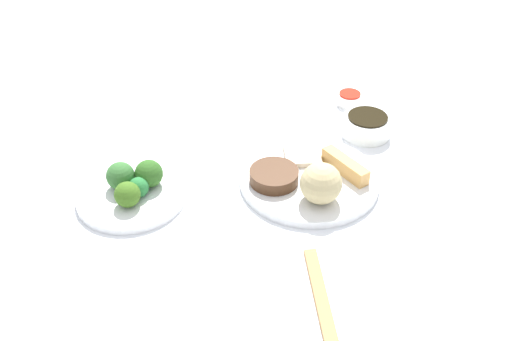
{
  "coord_description": "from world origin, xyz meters",
  "views": [
    {
      "loc": [
        0.87,
        -0.09,
        0.71
      ],
      "look_at": [
        0.02,
        -0.09,
        0.06
      ],
      "focal_mm": 41.18,
      "sensor_mm": 36.0,
      "label": 1
    }
  ],
  "objects_px": {
    "sauce_ramekin_sweet_and_sour": "(349,99)",
    "chopsticks_pair": "(322,303)",
    "soy_sauce_bowl": "(367,126)",
    "main_plate": "(309,180)",
    "broccoli_plate": "(132,195)"
  },
  "relations": [
    {
      "from": "main_plate",
      "to": "broccoli_plate",
      "type": "height_order",
      "value": "main_plate"
    },
    {
      "from": "main_plate",
      "to": "sauce_ramekin_sweet_and_sour",
      "type": "xyz_separation_m",
      "value": [
        -0.29,
        0.11,
        0.0
      ]
    },
    {
      "from": "main_plate",
      "to": "soy_sauce_bowl",
      "type": "height_order",
      "value": "soy_sauce_bowl"
    },
    {
      "from": "main_plate",
      "to": "soy_sauce_bowl",
      "type": "xyz_separation_m",
      "value": [
        -0.17,
        0.13,
        0.01
      ]
    },
    {
      "from": "main_plate",
      "to": "soy_sauce_bowl",
      "type": "relative_size",
      "value": 2.61
    },
    {
      "from": "broccoli_plate",
      "to": "soy_sauce_bowl",
      "type": "xyz_separation_m",
      "value": [
        -0.21,
        0.46,
        0.01
      ]
    },
    {
      "from": "sauce_ramekin_sweet_and_sour",
      "to": "chopsticks_pair",
      "type": "bearing_deg",
      "value": -11.01
    },
    {
      "from": "chopsticks_pair",
      "to": "main_plate",
      "type": "bearing_deg",
      "value": 179.71
    },
    {
      "from": "chopsticks_pair",
      "to": "broccoli_plate",
      "type": "bearing_deg",
      "value": -127.44
    },
    {
      "from": "sauce_ramekin_sweet_and_sour",
      "to": "chopsticks_pair",
      "type": "xyz_separation_m",
      "value": [
        0.58,
        -0.11,
        -0.01
      ]
    },
    {
      "from": "broccoli_plate",
      "to": "soy_sauce_bowl",
      "type": "height_order",
      "value": "soy_sauce_bowl"
    },
    {
      "from": "soy_sauce_bowl",
      "to": "sauce_ramekin_sweet_and_sour",
      "type": "distance_m",
      "value": 0.13
    },
    {
      "from": "soy_sauce_bowl",
      "to": "sauce_ramekin_sweet_and_sour",
      "type": "xyz_separation_m",
      "value": [
        -0.13,
        -0.02,
        -0.01
      ]
    },
    {
      "from": "chopsticks_pair",
      "to": "soy_sauce_bowl",
      "type": "bearing_deg",
      "value": 163.83
    },
    {
      "from": "main_plate",
      "to": "broccoli_plate",
      "type": "distance_m",
      "value": 0.33
    }
  ]
}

